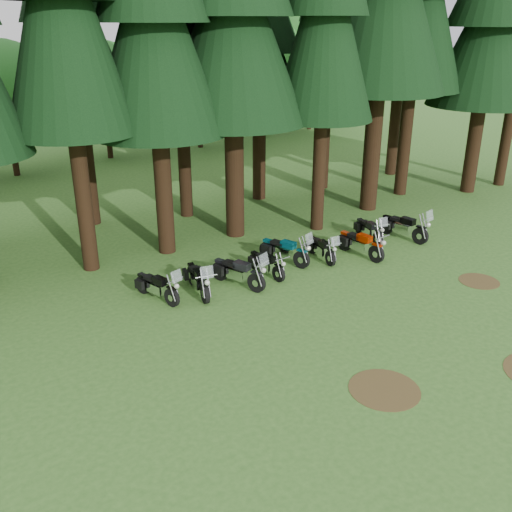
% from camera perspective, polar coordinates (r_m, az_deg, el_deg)
% --- Properties ---
extents(ground, '(120.00, 120.00, 0.00)m').
position_cam_1_polar(ground, '(18.06, 14.56, -6.52)').
color(ground, '#356624').
rests_on(ground, ground).
extents(pine_back_4, '(4.94, 4.94, 13.78)m').
position_cam_1_polar(pine_back_4, '(28.39, 0.35, 21.97)').
color(pine_back_4, black).
rests_on(pine_back_4, ground).
extents(decid_3, '(6.12, 5.95, 7.65)m').
position_cam_1_polar(decid_3, '(36.05, -23.36, 14.39)').
color(decid_3, black).
rests_on(decid_3, ground).
extents(decid_4, '(5.93, 5.76, 7.41)m').
position_cam_1_polar(decid_4, '(39.03, -14.49, 15.77)').
color(decid_4, black).
rests_on(decid_4, ground).
extents(decid_5, '(8.45, 8.21, 10.56)m').
position_cam_1_polar(decid_5, '(41.24, -5.25, 19.29)').
color(decid_5, black).
rests_on(decid_5, ground).
extents(decid_6, '(7.06, 6.86, 8.82)m').
position_cam_1_polar(decid_6, '(46.00, 1.38, 18.42)').
color(decid_6, black).
rests_on(decid_6, ground).
extents(decid_7, '(8.44, 8.20, 10.55)m').
position_cam_1_polar(decid_7, '(48.69, 6.16, 19.74)').
color(decid_7, black).
rests_on(decid_7, ground).
extents(dirt_patch_0, '(1.80, 1.80, 0.01)m').
position_cam_1_polar(dirt_patch_0, '(15.00, 12.71, -12.88)').
color(dirt_patch_0, '#4C3D1E').
rests_on(dirt_patch_0, ground).
extents(dirt_patch_1, '(1.40, 1.40, 0.01)m').
position_cam_1_polar(dirt_patch_1, '(21.65, 21.41, -2.36)').
color(dirt_patch_1, '#4C3D1E').
rests_on(dirt_patch_1, ground).
extents(motorcycle_0, '(0.77, 2.11, 1.33)m').
position_cam_1_polar(motorcycle_0, '(18.97, -9.86, -3.11)').
color(motorcycle_0, black).
rests_on(motorcycle_0, ground).
extents(motorcycle_1, '(0.78, 2.24, 1.41)m').
position_cam_1_polar(motorcycle_1, '(19.21, -5.81, -2.45)').
color(motorcycle_1, black).
rests_on(motorcycle_1, ground).
extents(motorcycle_2, '(0.99, 2.30, 1.47)m').
position_cam_1_polar(motorcycle_2, '(19.63, -1.80, -1.71)').
color(motorcycle_2, black).
rests_on(motorcycle_2, ground).
extents(motorcycle_3, '(0.30, 1.97, 0.80)m').
position_cam_1_polar(motorcycle_3, '(20.49, 1.04, -0.87)').
color(motorcycle_3, black).
rests_on(motorcycle_3, ground).
extents(motorcycle_4, '(0.95, 2.26, 1.44)m').
position_cam_1_polar(motorcycle_4, '(21.50, 2.86, 0.48)').
color(motorcycle_4, black).
rests_on(motorcycle_4, ground).
extents(motorcycle_5, '(0.62, 1.99, 1.25)m').
position_cam_1_polar(motorcycle_5, '(21.97, 6.57, 0.68)').
color(motorcycle_5, black).
rests_on(motorcycle_5, ground).
extents(motorcycle_6, '(0.39, 2.29, 0.93)m').
position_cam_1_polar(motorcycle_6, '(22.48, 10.37, 1.12)').
color(motorcycle_6, black).
rests_on(motorcycle_6, ground).
extents(motorcycle_7, '(0.80, 2.09, 1.32)m').
position_cam_1_polar(motorcycle_7, '(24.17, 11.24, 2.51)').
color(motorcycle_7, black).
rests_on(motorcycle_7, ground).
extents(motorcycle_8, '(0.61, 2.43, 1.52)m').
position_cam_1_polar(motorcycle_8, '(24.65, 14.54, 2.78)').
color(motorcycle_8, black).
rests_on(motorcycle_8, ground).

